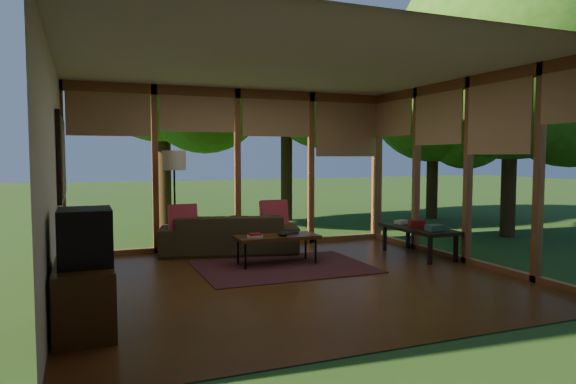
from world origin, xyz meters
name	(u,v)px	position (x,y,z in m)	size (l,w,h in m)	color
floor	(293,279)	(0.00, 0.00, 0.00)	(5.50, 5.50, 0.00)	#5B3118
ceiling	(293,64)	(0.00, 0.00, 2.70)	(5.50, 5.50, 0.00)	silver
wall_left	(53,176)	(-2.75, 0.00, 1.35)	(0.04, 5.00, 2.70)	beige
wall_front	(412,183)	(0.00, -2.50, 1.35)	(5.50, 0.04, 2.70)	beige
window_wall_back	(238,169)	(0.00, 2.50, 1.35)	(5.50, 0.12, 2.70)	brown
window_wall_right	(468,171)	(2.75, 0.00, 1.35)	(0.12, 5.00, 2.70)	brown
exterior_lawn	(425,204)	(8.00, 8.00, -0.01)	(40.00, 40.00, 0.00)	#25491B
tree_nw	(162,53)	(-0.86, 5.11, 3.71)	(3.74, 3.74, 5.59)	#3D2816
tree_ne	(285,68)	(2.17, 5.77, 3.71)	(3.33, 3.33, 5.38)	#3D2816
tree_se	(509,50)	(5.19, 1.76, 3.59)	(4.22, 4.22, 5.71)	#3D2816
tree_far	(428,99)	(5.58, 4.72, 2.99)	(3.17, 3.17, 4.58)	#3D2816
rug	(284,267)	(0.14, 0.68, 0.01)	(2.37, 1.68, 0.01)	maroon
sofa	(229,234)	(-0.29, 2.00, 0.32)	(2.17, 0.85, 0.63)	#3C311E
pillow_left	(183,219)	(-1.04, 1.95, 0.60)	(0.43, 0.14, 0.43)	maroon
pillow_right	(274,214)	(0.46, 1.95, 0.60)	(0.45, 0.15, 0.45)	maroon
ct_book_lower	(255,236)	(-0.23, 0.85, 0.44)	(0.21, 0.16, 0.03)	beige
ct_book_upper	(255,234)	(-0.23, 0.85, 0.47)	(0.17, 0.13, 0.03)	maroon
ct_book_side	(291,233)	(0.37, 0.98, 0.44)	(0.18, 0.14, 0.03)	black
ct_bowl	(283,234)	(0.17, 0.80, 0.46)	(0.16, 0.16, 0.07)	black
media_cabinet	(84,298)	(-2.47, -1.08, 0.30)	(0.50, 1.00, 0.60)	#4A2B14
television	(85,237)	(-2.45, -1.08, 0.85)	(0.45, 0.55, 0.50)	black
console_book_a	(435,228)	(2.40, 0.28, 0.50)	(0.24, 0.17, 0.09)	#376158
console_book_b	(417,223)	(2.40, 0.73, 0.51)	(0.23, 0.17, 0.11)	maroon
console_book_c	(402,222)	(2.40, 1.13, 0.48)	(0.21, 0.16, 0.06)	beige
floor_lamp	(174,167)	(-1.15, 2.01, 1.41)	(0.36, 0.36, 1.65)	black
coffee_table	(277,238)	(0.12, 0.90, 0.39)	(1.20, 0.50, 0.43)	#4A2B14
side_console	(418,230)	(2.40, 0.68, 0.41)	(0.60, 1.40, 0.46)	black
wall_painting	(61,157)	(-2.71, 1.40, 1.55)	(0.06, 1.35, 1.15)	black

